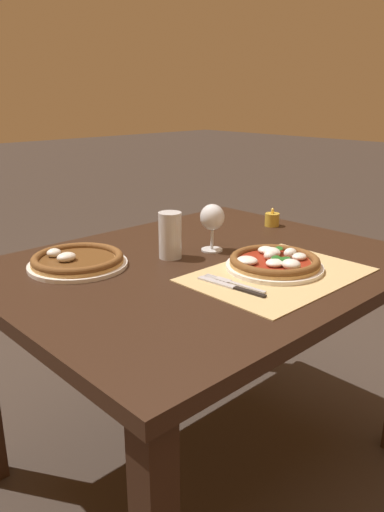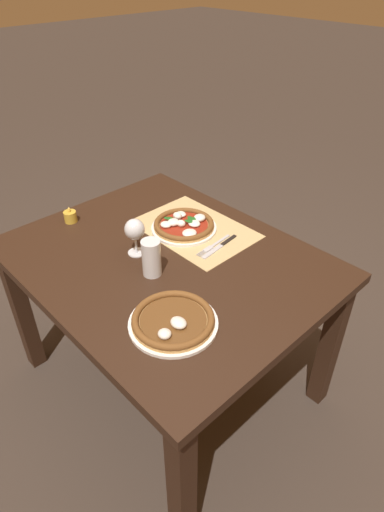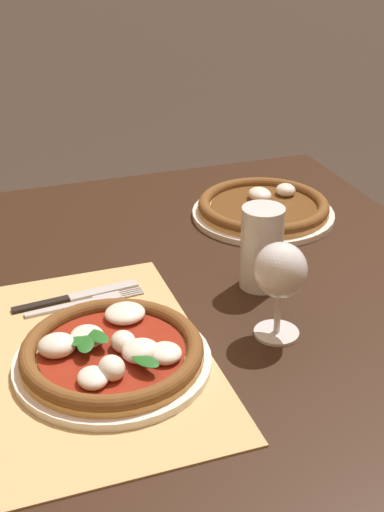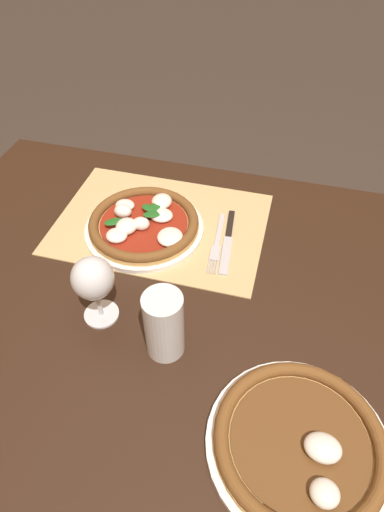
{
  "view_description": "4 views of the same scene",
  "coord_description": "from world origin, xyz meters",
  "px_view_note": "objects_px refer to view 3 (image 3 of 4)",
  "views": [
    {
      "loc": [
        -1.02,
        -1.02,
        1.23
      ],
      "look_at": [
        -0.08,
        -0.03,
        0.79
      ],
      "focal_mm": 35.0,
      "sensor_mm": 36.0,
      "label": 1
    },
    {
      "loc": [
        -1.07,
        0.87,
        1.74
      ],
      "look_at": [
        -0.15,
        0.0,
        0.83
      ],
      "focal_mm": 30.0,
      "sensor_mm": 36.0,
      "label": 2
    },
    {
      "loc": [
        0.92,
        -0.36,
        1.36
      ],
      "look_at": [
        -0.05,
        -0.02,
        0.82
      ],
      "focal_mm": 50.0,
      "sensor_mm": 36.0,
      "label": 3
    },
    {
      "loc": [
        -0.2,
        0.52,
        1.44
      ],
      "look_at": [
        -0.04,
        -0.09,
        0.8
      ],
      "focal_mm": 30.0,
      "sensor_mm": 36.0,
      "label": 4
    }
  ],
  "objects_px": {
    "pizza_near": "(112,353)",
    "wine_glass": "(280,274)",
    "pint_glass": "(262,249)",
    "knife": "(77,297)",
    "fork": "(86,302)",
    "pizza_far": "(263,208)"
  },
  "relations": [
    {
      "from": "fork",
      "to": "pint_glass",
      "type": "bearing_deg",
      "value": 83.53
    },
    {
      "from": "pint_glass",
      "to": "knife",
      "type": "relative_size",
      "value": 0.67
    },
    {
      "from": "pint_glass",
      "to": "fork",
      "type": "relative_size",
      "value": 0.72
    },
    {
      "from": "wine_glass",
      "to": "knife",
      "type": "bearing_deg",
      "value": -127.13
    },
    {
      "from": "wine_glass",
      "to": "fork",
      "type": "bearing_deg",
      "value": -124.99
    },
    {
      "from": "pint_glass",
      "to": "knife",
      "type": "xyz_separation_m",
      "value": [
        -0.06,
        -0.31,
        -0.06
      ]
    },
    {
      "from": "pint_glass",
      "to": "knife",
      "type": "height_order",
      "value": "pint_glass"
    },
    {
      "from": "wine_glass",
      "to": "fork",
      "type": "relative_size",
      "value": 0.77
    },
    {
      "from": "wine_glass",
      "to": "fork",
      "type": "xyz_separation_m",
      "value": [
        -0.18,
        -0.26,
        -0.1
      ]
    },
    {
      "from": "wine_glass",
      "to": "pint_glass",
      "type": "height_order",
      "value": "wine_glass"
    },
    {
      "from": "pizza_near",
      "to": "fork",
      "type": "height_order",
      "value": "pizza_near"
    },
    {
      "from": "pizza_near",
      "to": "wine_glass",
      "type": "distance_m",
      "value": 0.27
    },
    {
      "from": "pizza_far",
      "to": "fork",
      "type": "relative_size",
      "value": 1.47
    },
    {
      "from": "fork",
      "to": "knife",
      "type": "xyz_separation_m",
      "value": [
        -0.02,
        -0.01,
        0.0
      ]
    },
    {
      "from": "knife",
      "to": "fork",
      "type": "bearing_deg",
      "value": 25.58
    },
    {
      "from": "pizza_near",
      "to": "wine_glass",
      "type": "height_order",
      "value": "wine_glass"
    },
    {
      "from": "wine_glass",
      "to": "pint_glass",
      "type": "relative_size",
      "value": 1.07
    },
    {
      "from": "pizza_near",
      "to": "fork",
      "type": "distance_m",
      "value": 0.18
    },
    {
      "from": "pizza_near",
      "to": "fork",
      "type": "xyz_separation_m",
      "value": [
        -0.18,
        -0.0,
        -0.02
      ]
    },
    {
      "from": "pizza_near",
      "to": "fork",
      "type": "bearing_deg",
      "value": -179.64
    },
    {
      "from": "pizza_near",
      "to": "knife",
      "type": "distance_m",
      "value": 0.2
    },
    {
      "from": "wine_glass",
      "to": "pizza_near",
      "type": "bearing_deg",
      "value": -90.46
    }
  ]
}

